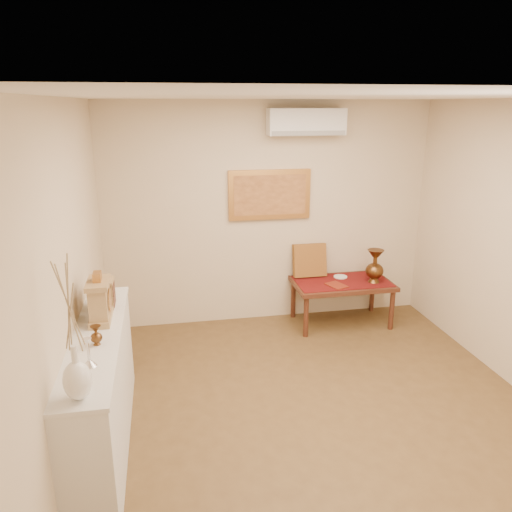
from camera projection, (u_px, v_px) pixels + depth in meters
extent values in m
plane|color=brown|center=(322.00, 418.00, 4.38)|extent=(4.50, 4.50, 0.00)
plane|color=white|center=(337.00, 96.00, 3.59)|extent=(4.50, 4.50, 0.00)
cube|color=beige|center=(269.00, 215.00, 6.10)|extent=(4.00, 0.02, 2.70)
cube|color=beige|center=(66.00, 290.00, 3.63)|extent=(0.02, 4.50, 2.70)
cube|color=#601010|center=(342.00, 281.00, 6.14)|extent=(1.14, 0.59, 0.01)
cylinder|color=white|center=(340.00, 277.00, 6.27)|extent=(0.17, 0.17, 0.01)
cube|color=maroon|center=(337.00, 285.00, 5.98)|extent=(0.26, 0.30, 0.01)
cube|color=maroon|center=(310.00, 260.00, 6.26)|extent=(0.41, 0.18, 0.43)
cube|color=silver|center=(102.00, 393.00, 3.92)|extent=(0.35, 2.00, 0.95)
cube|color=silver|center=(96.00, 336.00, 3.77)|extent=(0.37, 2.02, 0.03)
cube|color=tan|center=(101.00, 318.00, 4.00)|extent=(0.16, 0.36, 0.05)
cube|color=tan|center=(99.00, 300.00, 3.96)|extent=(0.14, 0.30, 0.25)
cylinder|color=beige|center=(109.00, 300.00, 3.97)|extent=(0.01, 0.17, 0.17)
cylinder|color=#B37939|center=(110.00, 300.00, 3.97)|extent=(0.01, 0.19, 0.19)
cube|color=tan|center=(98.00, 283.00, 3.91)|extent=(0.17, 0.34, 0.04)
cube|color=#B37939|center=(97.00, 277.00, 3.90)|extent=(0.06, 0.11, 0.07)
cube|color=tan|center=(105.00, 295.00, 4.25)|extent=(0.15, 0.20, 0.22)
cube|color=#4D2517|center=(115.00, 300.00, 4.28)|extent=(0.01, 0.17, 0.09)
cube|color=#4D2517|center=(114.00, 289.00, 4.25)|extent=(0.01, 0.17, 0.09)
cube|color=tan|center=(104.00, 281.00, 4.21)|extent=(0.16, 0.21, 0.02)
cube|color=#4D2517|center=(342.00, 284.00, 6.15)|extent=(1.20, 0.70, 0.05)
cylinder|color=#4D2517|center=(306.00, 317.00, 5.86)|extent=(0.06, 0.06, 0.50)
cylinder|color=#4D2517|center=(392.00, 310.00, 6.05)|extent=(0.06, 0.06, 0.50)
cylinder|color=#4D2517|center=(293.00, 299.00, 6.40)|extent=(0.06, 0.06, 0.50)
cylinder|color=#4D2517|center=(372.00, 293.00, 6.60)|extent=(0.06, 0.06, 0.50)
cube|color=#B37939|center=(270.00, 195.00, 6.00)|extent=(1.00, 0.05, 0.60)
cube|color=#B5753E|center=(270.00, 195.00, 5.98)|extent=(0.88, 0.01, 0.48)
cube|color=silver|center=(306.00, 122.00, 5.73)|extent=(0.90, 0.24, 0.30)
cube|color=gray|center=(309.00, 133.00, 5.65)|extent=(0.86, 0.02, 0.05)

